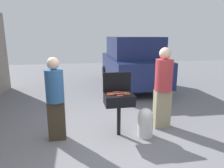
{
  "coord_description": "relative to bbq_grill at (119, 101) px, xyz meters",
  "views": [
    {
      "loc": [
        -0.61,
        -3.65,
        2.07
      ],
      "look_at": [
        0.19,
        0.78,
        1.0
      ],
      "focal_mm": 32.8,
      "sensor_mm": 36.0,
      "label": 1
    }
  ],
  "objects": [
    {
      "name": "parked_minivan",
      "position": [
        1.42,
        4.14,
        0.27
      ],
      "size": [
        2.11,
        4.44,
        2.02
      ],
      "rotation": [
        0.0,
        0.0,
        3.12
      ],
      "color": "navy",
      "rests_on": "ground"
    },
    {
      "name": "hot_dog_6",
      "position": [
        -0.18,
        -0.05,
        0.15
      ],
      "size": [
        0.13,
        0.03,
        0.03
      ],
      "primitive_type": "cylinder",
      "rotation": [
        0.0,
        1.57,
        -0.04
      ],
      "color": "#B74C33",
      "rests_on": "bbq_grill"
    },
    {
      "name": "propane_tank",
      "position": [
        0.53,
        -0.17,
        -0.43
      ],
      "size": [
        0.32,
        0.32,
        0.62
      ],
      "color": "silver",
      "rests_on": "ground"
    },
    {
      "name": "hot_dog_11",
      "position": [
        -0.09,
        0.04,
        0.15
      ],
      "size": [
        0.13,
        0.04,
        0.03
      ],
      "primitive_type": "cylinder",
      "rotation": [
        0.0,
        1.57,
        0.07
      ],
      "color": "#C6593D",
      "rests_on": "bbq_grill"
    },
    {
      "name": "hot_dog_9",
      "position": [
        -0.04,
        0.14,
        0.15
      ],
      "size": [
        0.13,
        0.04,
        0.03
      ],
      "primitive_type": "cylinder",
      "rotation": [
        0.0,
        1.57,
        -0.09
      ],
      "color": "#B74C33",
      "rests_on": "bbq_grill"
    },
    {
      "name": "hot_dog_8",
      "position": [
        -0.18,
        0.01,
        0.15
      ],
      "size": [
        0.13,
        0.03,
        0.03
      ],
      "primitive_type": "cylinder",
      "rotation": [
        0.0,
        1.57,
        0.05
      ],
      "color": "#B74C33",
      "rests_on": "bbq_grill"
    },
    {
      "name": "hot_dog_4",
      "position": [
        0.01,
        -0.03,
        0.15
      ],
      "size": [
        0.13,
        0.03,
        0.03
      ],
      "primitive_type": "cylinder",
      "rotation": [
        0.0,
        1.57,
        -0.04
      ],
      "color": "#B74C33",
      "rests_on": "bbq_grill"
    },
    {
      "name": "person_right",
      "position": [
        1.05,
        0.21,
        0.23
      ],
      "size": [
        0.38,
        0.38,
        1.82
      ],
      "rotation": [
        0.0,
        0.0,
        3.34
      ],
      "color": "gray",
      "rests_on": "ground"
    },
    {
      "name": "bbq_grill",
      "position": [
        0.0,
        0.0,
        0.0
      ],
      "size": [
        0.6,
        0.44,
        0.9
      ],
      "color": "black",
      "rests_on": "ground"
    },
    {
      "name": "hot_dog_5",
      "position": [
        0.03,
        0.11,
        0.15
      ],
      "size": [
        0.13,
        0.03,
        0.03
      ],
      "primitive_type": "cylinder",
      "rotation": [
        0.0,
        1.57,
        0.0
      ],
      "color": "#AD4228",
      "rests_on": "bbq_grill"
    },
    {
      "name": "hot_dog_0",
      "position": [
        -0.03,
        0.0,
        0.15
      ],
      "size": [
        0.13,
        0.03,
        0.03
      ],
      "primitive_type": "cylinder",
      "rotation": [
        0.0,
        1.57,
        0.01
      ],
      "color": "#B74C33",
      "rests_on": "bbq_grill"
    },
    {
      "name": "person_left",
      "position": [
        -1.27,
        0.04,
        0.15
      ],
      "size": [
        0.35,
        0.35,
        1.68
      ],
      "rotation": [
        0.0,
        0.0,
        -0.27
      ],
      "color": "#3F3323",
      "rests_on": "ground"
    },
    {
      "name": "hot_dog_3",
      "position": [
        0.12,
        0.06,
        0.15
      ],
      "size": [
        0.13,
        0.03,
        0.03
      ],
      "primitive_type": "cylinder",
      "rotation": [
        0.0,
        1.57,
        0.02
      ],
      "color": "#B74C33",
      "rests_on": "bbq_grill"
    },
    {
      "name": "hot_dog_10",
      "position": [
        -0.16,
        0.1,
        0.15
      ],
      "size": [
        0.13,
        0.03,
        0.03
      ],
      "primitive_type": "cylinder",
      "rotation": [
        0.0,
        1.57,
        0.02
      ],
      "color": "#AD4228",
      "rests_on": "bbq_grill"
    },
    {
      "name": "hot_dog_1",
      "position": [
        0.16,
        -0.06,
        0.15
      ],
      "size": [
        0.13,
        0.04,
        0.03
      ],
      "primitive_type": "cylinder",
      "rotation": [
        0.0,
        1.57,
        -0.08
      ],
      "color": "#C6593D",
      "rests_on": "bbq_grill"
    },
    {
      "name": "grill_lid_open",
      "position": [
        0.0,
        0.22,
        0.35
      ],
      "size": [
        0.6,
        0.05,
        0.42
      ],
      "primitive_type": "cube",
      "color": "black",
      "rests_on": "bbq_grill"
    },
    {
      "name": "ground_plane",
      "position": [
        -0.25,
        -0.28,
        -0.76
      ],
      "size": [
        24.0,
        24.0,
        0.0
      ],
      "primitive_type": "plane",
      "color": "slate"
    },
    {
      "name": "hot_dog_2",
      "position": [
        -0.01,
        -0.14,
        0.15
      ],
      "size": [
        0.13,
        0.03,
        0.03
      ],
      "primitive_type": "cylinder",
      "rotation": [
        0.0,
        1.57,
        0.03
      ],
      "color": "#C6593D",
      "rests_on": "bbq_grill"
    },
    {
      "name": "hot_dog_7",
      "position": [
        0.15,
        0.03,
        0.15
      ],
      "size": [
        0.13,
        0.04,
        0.03
      ],
      "primitive_type": "cylinder",
      "rotation": [
        0.0,
        1.57,
        0.08
      ],
      "color": "#C6593D",
      "rests_on": "bbq_grill"
    }
  ]
}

